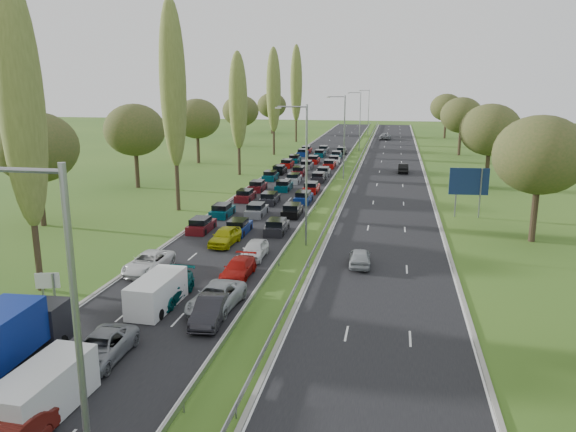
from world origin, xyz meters
The scene contains 25 objects.
ground centered at (4.50, 80.00, 0.00)m, with size 260.00×260.00×0.00m, color #2F561B.
near_carriageway centered at (-2.25, 82.50, 0.00)m, with size 10.50×215.00×0.04m, color black.
far_carriageway centered at (11.25, 82.50, 0.00)m, with size 10.50×215.00×0.04m, color black.
central_reservation centered at (4.50, 82.50, 0.55)m, with size 2.36×215.00×0.32m.
lamp_columns centered at (4.50, 78.00, 6.00)m, with size 0.18×140.18×12.00m.
poplar_row centered at (-11.50, 68.17, 12.39)m, with size 2.80×127.80×22.44m.
woodland_left centered at (-22.00, 62.63, 7.68)m, with size 8.00×166.00×11.10m.
woodland_right centered at (24.00, 66.67, 7.68)m, with size 8.00×153.00×11.10m.
traffic_queue_fill centered at (-2.25, 77.39, 0.44)m, with size 9.13×67.88×0.80m.
near_car_2 centered at (-5.87, 33.83, 0.74)m, with size 2.39×5.18×1.44m, color silver.
near_car_6 centered at (-2.43, 20.56, 0.71)m, with size 2.30×4.98×1.38m, color gray.
near_car_7 centered at (-2.33, 28.91, 0.80)m, with size 2.19×5.40×1.57m, color #054E50.
near_car_8 centered at (-2.40, 41.78, 0.80)m, with size 1.83×4.55×1.55m, color #ADB00B.
near_car_9 centered at (1.50, 26.10, 0.76)m, with size 1.56×4.48×1.48m, color black.
near_car_10 centered at (1.22, 28.06, 0.76)m, with size 2.46×5.34×1.48m, color #A1A6AA.
near_car_11 centered at (1.01, 33.92, 0.68)m, with size 1.86×4.57×1.33m, color #9E0E09.
near_car_12 centered at (1.03, 38.60, 0.74)m, with size 1.69×4.21×1.43m, color white.
far_car_0 centered at (9.45, 38.24, 0.71)m, with size 1.62×4.03×1.37m, color #9DA3A6.
far_car_1 centered at (13.13, 85.68, 0.73)m, with size 1.51×4.32×1.42m, color black.
far_car_2 centered at (9.26, 138.63, 0.80)m, with size 2.60×5.64×1.57m, color gray.
blue_lorry centered at (-5.84, 17.87, 1.83)m, with size 2.30×8.27×3.49m.
white_van_front centered at (-2.32, 15.96, 1.09)m, with size 2.08×5.30×2.13m.
white_van_rear centered at (-2.37, 27.64, 1.05)m, with size 1.99×5.07×2.04m.
info_sign centered at (-9.40, 26.77, 1.37)m, with size 1.47×0.49×2.10m.
direction_sign centered at (19.40, 56.42, 3.57)m, with size 4.00×0.40×5.20m.
Camera 1 is at (11.72, -3.15, 13.71)m, focal length 35.00 mm.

